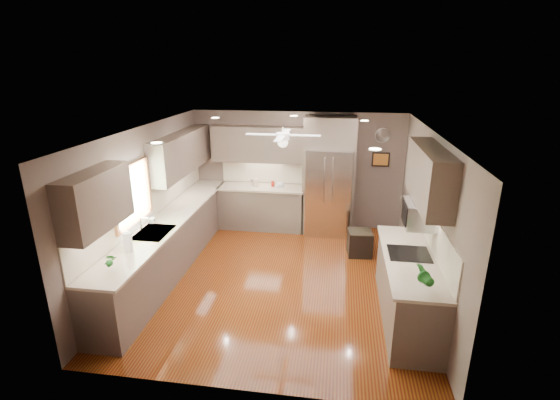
% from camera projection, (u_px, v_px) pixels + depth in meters
% --- Properties ---
extents(floor, '(5.00, 5.00, 0.00)m').
position_uv_depth(floor, '(280.00, 279.00, 6.83)').
color(floor, '#481409').
rests_on(floor, ground).
extents(ceiling, '(5.00, 5.00, 0.00)m').
position_uv_depth(ceiling, '(280.00, 130.00, 6.03)').
color(ceiling, white).
rests_on(ceiling, ground).
extents(wall_back, '(4.50, 0.00, 4.50)m').
position_uv_depth(wall_back, '(297.00, 170.00, 8.78)').
color(wall_back, brown).
rests_on(wall_back, ground).
extents(wall_front, '(4.50, 0.00, 4.50)m').
position_uv_depth(wall_front, '(244.00, 292.00, 4.09)').
color(wall_front, brown).
rests_on(wall_front, ground).
extents(wall_left, '(0.00, 5.00, 5.00)m').
position_uv_depth(wall_left, '(147.00, 202.00, 6.75)').
color(wall_left, brown).
rests_on(wall_left, ground).
extents(wall_right, '(0.00, 5.00, 5.00)m').
position_uv_depth(wall_right, '(427.00, 216.00, 6.12)').
color(wall_right, brown).
rests_on(wall_right, ground).
extents(canister_b, '(0.10, 0.10, 0.14)m').
position_uv_depth(canister_b, '(253.00, 182.00, 8.73)').
color(canister_b, silver).
rests_on(canister_b, back_run).
extents(canister_c, '(0.13, 0.13, 0.16)m').
position_uv_depth(canister_c, '(256.00, 182.00, 8.67)').
color(canister_c, '#C8B196').
rests_on(canister_c, back_run).
extents(canister_d, '(0.09, 0.09, 0.11)m').
position_uv_depth(canister_d, '(273.00, 184.00, 8.67)').
color(canister_d, maroon).
rests_on(canister_d, back_run).
extents(soap_bottle, '(0.09, 0.09, 0.17)m').
position_uv_depth(soap_bottle, '(153.00, 220.00, 6.60)').
color(soap_bottle, white).
rests_on(soap_bottle, left_run).
extents(potted_plant_left, '(0.17, 0.15, 0.28)m').
position_uv_depth(potted_plant_left, '(109.00, 260.00, 5.13)').
color(potted_plant_left, '#1C631F').
rests_on(potted_plant_left, left_run).
extents(potted_plant_right, '(0.23, 0.21, 0.35)m').
position_uv_depth(potted_plant_right, '(424.00, 275.00, 4.69)').
color(potted_plant_right, '#1C631F').
rests_on(potted_plant_right, right_run).
extents(bowl, '(0.25, 0.25, 0.05)m').
position_uv_depth(bowl, '(280.00, 186.00, 8.61)').
color(bowl, '#C8B196').
rests_on(bowl, back_run).
extents(left_run, '(0.65, 4.70, 1.45)m').
position_uv_depth(left_run, '(171.00, 242.00, 7.09)').
color(left_run, '#4E4139').
rests_on(left_run, ground).
extents(back_run, '(1.85, 0.65, 1.45)m').
position_uv_depth(back_run, '(262.00, 206.00, 8.85)').
color(back_run, '#4E4139').
rests_on(back_run, ground).
extents(uppers, '(4.50, 4.70, 0.95)m').
position_uv_depth(uppers, '(244.00, 159.00, 7.00)').
color(uppers, '#4E4139').
rests_on(uppers, wall_left).
extents(window, '(0.05, 1.12, 0.92)m').
position_uv_depth(window, '(132.00, 194.00, 6.18)').
color(window, '#BFF2B2').
rests_on(window, wall_left).
extents(sink, '(0.50, 0.70, 0.32)m').
position_uv_depth(sink, '(154.00, 234.00, 6.34)').
color(sink, silver).
rests_on(sink, left_run).
extents(refrigerator, '(1.06, 0.75, 2.45)m').
position_uv_depth(refrigerator, '(329.00, 178.00, 8.38)').
color(refrigerator, silver).
rests_on(refrigerator, ground).
extents(right_run, '(0.70, 2.20, 1.45)m').
position_uv_depth(right_run, '(408.00, 287.00, 5.66)').
color(right_run, '#4E4139').
rests_on(right_run, ground).
extents(microwave, '(0.43, 0.55, 0.34)m').
position_uv_depth(microwave, '(420.00, 214.00, 5.56)').
color(microwave, silver).
rests_on(microwave, wall_right).
extents(ceiling_fan, '(1.18, 1.18, 0.32)m').
position_uv_depth(ceiling_fan, '(283.00, 138.00, 6.37)').
color(ceiling_fan, white).
rests_on(ceiling_fan, ceiling).
extents(recessed_lights, '(2.84, 3.14, 0.01)m').
position_uv_depth(recessed_lights, '(281.00, 127.00, 6.42)').
color(recessed_lights, white).
rests_on(recessed_lights, ceiling).
extents(wall_clock, '(0.30, 0.03, 0.30)m').
position_uv_depth(wall_clock, '(383.00, 135.00, 8.26)').
color(wall_clock, white).
rests_on(wall_clock, wall_back).
extents(framed_print, '(0.36, 0.03, 0.30)m').
position_uv_depth(framed_print, '(381.00, 159.00, 8.42)').
color(framed_print, black).
rests_on(framed_print, wall_back).
extents(stool, '(0.48, 0.48, 0.50)m').
position_uv_depth(stool, '(360.00, 243.00, 7.63)').
color(stool, black).
rests_on(stool, ground).
extents(paper_towel, '(0.12, 0.12, 0.30)m').
position_uv_depth(paper_towel, '(128.00, 242.00, 5.65)').
color(paper_towel, white).
rests_on(paper_towel, left_run).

